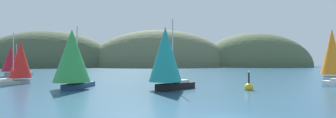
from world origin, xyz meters
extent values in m
ellipsoid|color=#4C5B3D|center=(60.00, 135.00, 0.00)|extent=(65.54, 44.00, 38.67)
ellipsoid|color=#425138|center=(-55.00, 135.00, 0.00)|extent=(72.94, 44.00, 38.99)
ellipsoid|color=#5B6647|center=(5.00, 135.00, 0.00)|extent=(79.24, 44.00, 40.98)
cube|color=navy|center=(-13.78, 20.86, 0.33)|extent=(3.27, 6.62, 0.66)
cube|color=beige|center=(-13.51, 21.97, 0.84)|extent=(1.83, 2.31, 0.36)
cylinder|color=#B2B2B7|center=(-13.93, 20.24, 4.42)|extent=(0.14, 0.14, 7.53)
cone|color=green|center=(-14.26, 18.88, 4.31)|extent=(5.60, 5.60, 6.70)
cube|color=#B7B2A8|center=(-34.09, 50.73, 0.42)|extent=(5.17, 5.66, 0.85)
cube|color=beige|center=(-33.41, 51.54, 1.03)|extent=(2.26, 2.32, 0.36)
cylinder|color=#B2B2B7|center=(-34.47, 50.28, 4.22)|extent=(0.14, 0.14, 6.75)
cone|color=#B21423|center=(-35.30, 49.29, 3.96)|extent=(5.50, 5.50, 5.64)
cone|color=orange|center=(29.52, 30.29, 5.32)|extent=(5.38, 5.38, 8.44)
cube|color=black|center=(-1.09, 17.67, 0.40)|extent=(5.51, 5.00, 0.81)
cube|color=beige|center=(-0.28, 18.36, 0.99)|extent=(2.20, 2.12, 0.36)
cylinder|color=#B2B2B7|center=(-1.54, 17.29, 4.86)|extent=(0.14, 0.14, 8.10)
cone|color=teal|center=(-2.54, 16.45, 4.46)|extent=(5.73, 5.73, 6.71)
cube|color=#B7B2A8|center=(-25.46, 27.16, 0.30)|extent=(4.13, 6.20, 0.60)
cube|color=beige|center=(-25.90, 26.18, 0.78)|extent=(2.07, 2.32, 0.36)
cylinder|color=#B2B2B7|center=(-25.22, 27.70, 4.29)|extent=(0.14, 0.14, 7.38)
cone|color=red|center=(-24.68, 28.90, 3.85)|extent=(4.50, 4.50, 5.90)
sphere|color=gold|center=(7.86, 15.98, 0.30)|extent=(1.10, 1.10, 1.10)
cylinder|color=black|center=(7.86, 15.98, 1.35)|extent=(0.20, 0.20, 1.60)
sphere|color=#F2EA99|center=(7.86, 15.98, 2.27)|extent=(0.24, 0.24, 0.24)
camera|label=1|loc=(-5.51, -17.04, 3.72)|focal=29.39mm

